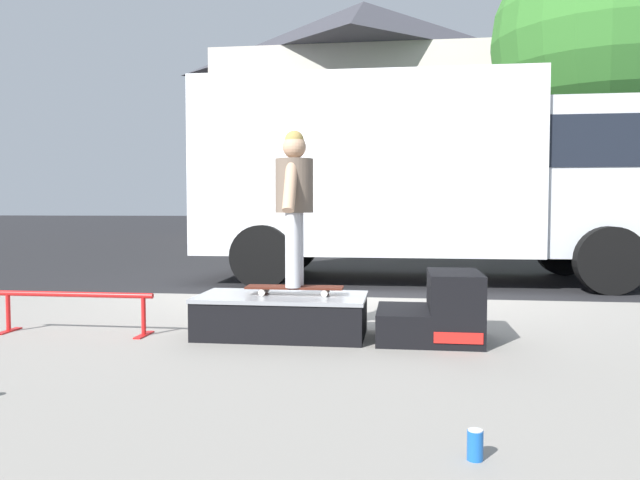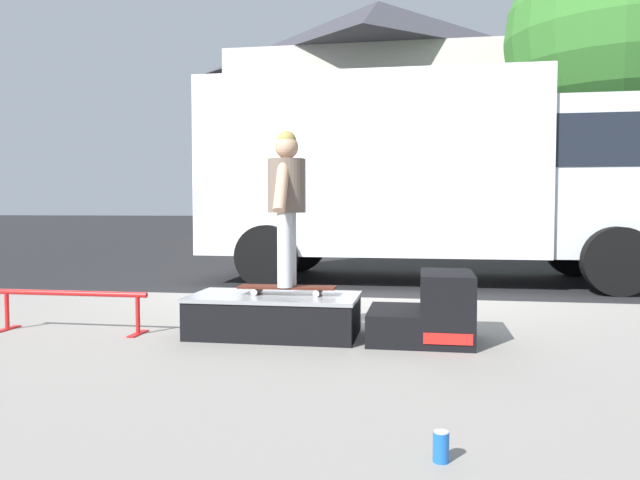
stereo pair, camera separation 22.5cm
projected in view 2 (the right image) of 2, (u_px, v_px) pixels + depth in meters
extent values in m
plane|color=black|center=(319.00, 300.00, 7.59)|extent=(140.00, 140.00, 0.00)
cube|color=gray|center=(253.00, 352.00, 4.64)|extent=(50.00, 5.00, 0.12)
cube|color=black|center=(274.00, 315.00, 4.92)|extent=(1.32, 0.69, 0.33)
cube|color=gray|center=(274.00, 297.00, 4.91)|extent=(1.34, 0.71, 0.03)
cube|color=black|center=(394.00, 324.00, 4.76)|extent=(0.40, 0.71, 0.24)
cube|color=black|center=(446.00, 307.00, 4.69)|extent=(0.40, 0.71, 0.53)
cube|color=red|center=(448.00, 339.00, 4.35)|extent=(0.35, 0.01, 0.08)
cylinder|color=red|center=(71.00, 293.00, 5.05)|extent=(1.33, 0.04, 0.04)
cylinder|color=red|center=(7.00, 311.00, 5.15)|extent=(0.04, 0.04, 0.32)
cube|color=red|center=(7.00, 329.00, 5.16)|extent=(0.06, 0.28, 0.01)
cylinder|color=red|center=(138.00, 315.00, 4.96)|extent=(0.04, 0.04, 0.32)
cube|color=red|center=(138.00, 334.00, 4.97)|extent=(0.06, 0.28, 0.01)
cube|color=#4C1E14|center=(287.00, 287.00, 4.93)|extent=(0.78, 0.22, 0.02)
cylinder|color=silver|center=(319.00, 290.00, 4.98)|extent=(0.05, 0.03, 0.05)
cylinder|color=silver|center=(316.00, 293.00, 4.80)|extent=(0.05, 0.03, 0.05)
cylinder|color=silver|center=(259.00, 289.00, 5.05)|extent=(0.05, 0.03, 0.05)
cylinder|color=silver|center=(254.00, 292.00, 4.87)|extent=(0.05, 0.03, 0.05)
cylinder|color=silver|center=(289.00, 249.00, 4.98)|extent=(0.12, 0.12, 0.59)
cylinder|color=silver|center=(285.00, 250.00, 4.83)|extent=(0.12, 0.12, 0.59)
cylinder|color=#726051|center=(287.00, 186.00, 4.88)|extent=(0.30, 0.30, 0.43)
cylinder|color=tan|center=(292.00, 188.00, 5.07)|extent=(0.09, 0.26, 0.41)
cylinder|color=tan|center=(281.00, 187.00, 4.70)|extent=(0.09, 0.26, 0.41)
sphere|color=tan|center=(287.00, 147.00, 4.86)|extent=(0.19, 0.19, 0.19)
sphere|color=tan|center=(287.00, 140.00, 4.86)|extent=(0.15, 0.15, 0.15)
cylinder|color=#1959B2|center=(441.00, 447.00, 2.48)|extent=(0.07, 0.07, 0.12)
cylinder|color=silver|center=(441.00, 432.00, 2.48)|extent=(0.06, 0.06, 0.00)
cube|color=white|center=(372.00, 169.00, 9.59)|extent=(5.00, 2.35, 2.60)
cube|color=silver|center=(606.00, 180.00, 9.03)|extent=(1.90, 2.16, 2.20)
cube|color=black|center=(607.00, 147.00, 9.01)|extent=(1.92, 2.19, 0.70)
cylinder|color=black|center=(574.00, 249.00, 10.27)|extent=(0.90, 0.28, 0.90)
cylinder|color=black|center=(618.00, 261.00, 7.96)|extent=(0.90, 0.28, 0.90)
cylinder|color=black|center=(300.00, 246.00, 11.04)|extent=(0.90, 0.28, 0.90)
cylinder|color=black|center=(267.00, 256.00, 8.73)|extent=(0.90, 0.28, 0.90)
cylinder|color=brown|center=(618.00, 186.00, 13.84)|extent=(0.56, 0.56, 3.23)
sphere|color=#387A2D|center=(622.00, 39.00, 13.66)|extent=(5.12, 5.12, 5.12)
cube|color=beige|center=(377.00, 155.00, 21.84)|extent=(9.00, 7.50, 6.00)
cube|color=#B2ADA3|center=(367.00, 199.00, 17.99)|extent=(9.00, 0.50, 2.80)
pyramid|color=#38383F|center=(378.00, 36.00, 21.61)|extent=(9.54, 7.95, 2.40)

